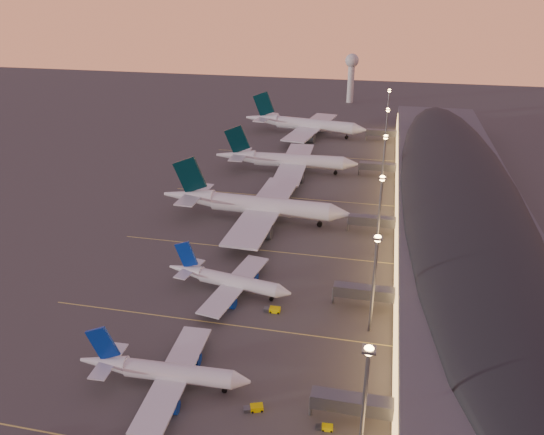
% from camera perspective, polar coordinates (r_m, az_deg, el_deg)
% --- Properties ---
extents(ground, '(700.00, 700.00, 0.00)m').
position_cam_1_polar(ground, '(138.19, -4.86, -10.13)').
color(ground, '#403E3B').
extents(airliner_narrow_south, '(37.06, 33.07, 13.26)m').
position_cam_1_polar(airliner_narrow_south, '(116.78, -11.52, -15.95)').
color(airliner_narrow_south, silver).
rests_on(airliner_narrow_south, ground).
extents(airliner_narrow_north, '(36.35, 32.83, 13.00)m').
position_cam_1_polar(airliner_narrow_north, '(144.90, -4.72, -6.77)').
color(airliner_narrow_north, silver).
rests_on(airliner_narrow_north, ground).
extents(airliner_wide_near, '(67.57, 61.48, 21.64)m').
position_cam_1_polar(airliner_wide_near, '(185.62, -1.94, 1.35)').
color(airliner_wide_near, silver).
rests_on(airliner_wide_near, ground).
extents(airliner_wide_mid, '(62.81, 57.13, 20.12)m').
position_cam_1_polar(airliner_wide_mid, '(233.60, 1.54, 6.15)').
color(airliner_wide_mid, silver).
rests_on(airliner_wide_mid, ground).
extents(airliner_wide_far, '(68.50, 63.13, 21.96)m').
position_cam_1_polar(airliner_wide_far, '(292.72, 3.51, 9.97)').
color(airliner_wide_far, silver).
rests_on(airliner_wide_far, ground).
extents(terminal_building, '(56.35, 255.00, 17.46)m').
position_cam_1_polar(terminal_building, '(195.51, 19.22, 2.18)').
color(terminal_building, '#4E4F54').
rests_on(terminal_building, ground).
extents(light_masts, '(2.20, 217.20, 25.90)m').
position_cam_1_polar(light_masts, '(183.69, 11.81, 4.59)').
color(light_masts, slate).
rests_on(light_masts, ground).
extents(radar_tower, '(9.00, 9.00, 32.50)m').
position_cam_1_polar(radar_tower, '(373.58, 8.55, 15.43)').
color(radar_tower, silver).
rests_on(radar_tower, ground).
extents(lane_markings, '(90.00, 180.36, 0.00)m').
position_cam_1_polar(lane_markings, '(171.39, -1.01, -2.75)').
color(lane_markings, '#D8C659').
rests_on(lane_markings, ground).
extents(baggage_tug_a, '(3.26, 1.58, 0.95)m').
position_cam_1_polar(baggage_tug_a, '(108.33, 5.75, -21.55)').
color(baggage_tug_a, '#EFDA00').
rests_on(baggage_tug_a, ground).
extents(baggage_tug_b, '(4.13, 2.78, 1.15)m').
position_cam_1_polar(baggage_tug_b, '(111.28, -1.92, -19.80)').
color(baggage_tug_b, '#EFDA00').
rests_on(baggage_tug_b, ground).
extents(baggage_tug_c, '(4.21, 1.95, 1.24)m').
position_cam_1_polar(baggage_tug_c, '(137.68, 0.09, -9.89)').
color(baggage_tug_c, '#EFDA00').
rests_on(baggage_tug_c, ground).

